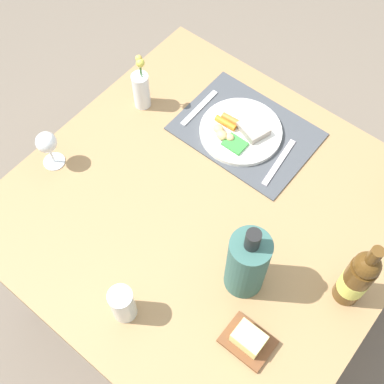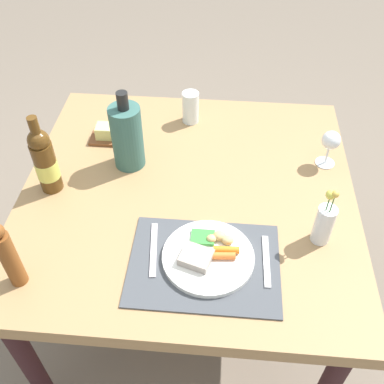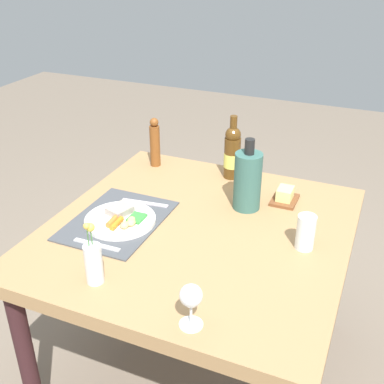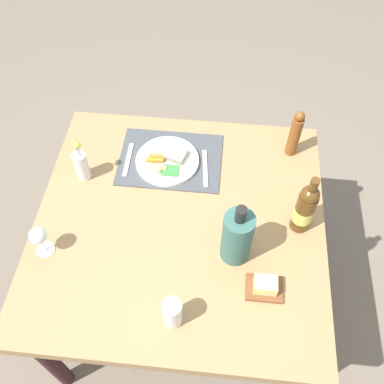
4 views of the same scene
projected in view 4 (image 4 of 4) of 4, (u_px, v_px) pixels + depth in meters
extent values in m
plane|color=#746657|center=(183.00, 293.00, 2.27)|extent=(8.00, 8.00, 0.00)
cube|color=#A27B4F|center=(180.00, 224.00, 1.71)|extent=(1.12, 1.10, 0.05)
cylinder|color=#351B1D|center=(285.00, 191.00, 2.24)|extent=(0.06, 0.06, 0.66)
cylinder|color=#351B1D|center=(101.00, 176.00, 2.30)|extent=(0.06, 0.06, 0.66)
cylinder|color=#351B1D|center=(49.00, 359.00, 1.75)|extent=(0.06, 0.06, 0.66)
cube|color=#45484D|center=(170.00, 159.00, 1.86)|extent=(0.44, 0.32, 0.01)
cylinder|color=white|center=(167.00, 161.00, 1.84)|extent=(0.27, 0.27, 0.02)
cube|color=#A09286|center=(176.00, 155.00, 1.83)|extent=(0.11, 0.10, 0.03)
cylinder|color=orange|center=(158.00, 156.00, 1.83)|extent=(0.08, 0.03, 0.02)
cylinder|color=orange|center=(155.00, 160.00, 1.82)|extent=(0.08, 0.02, 0.02)
ellipsoid|color=#D4B474|center=(164.00, 168.00, 1.80)|extent=(0.03, 0.03, 0.02)
ellipsoid|color=tan|center=(158.00, 169.00, 1.79)|extent=(0.04, 0.03, 0.03)
ellipsoid|color=tan|center=(153.00, 166.00, 1.80)|extent=(0.04, 0.03, 0.02)
cube|color=green|center=(170.00, 170.00, 1.79)|extent=(0.07, 0.06, 0.01)
cube|color=silver|center=(205.00, 168.00, 1.83)|extent=(0.04, 0.20, 0.00)
cube|color=silver|center=(128.00, 159.00, 1.85)|extent=(0.02, 0.18, 0.00)
cylinder|color=#366259|center=(237.00, 237.00, 1.51)|extent=(0.11, 0.11, 0.23)
cylinder|color=black|center=(241.00, 215.00, 1.39)|extent=(0.04, 0.04, 0.06)
cylinder|color=silver|center=(82.00, 166.00, 1.76)|extent=(0.06, 0.06, 0.13)
cylinder|color=#3F7233|center=(80.00, 159.00, 1.73)|extent=(0.00, 0.00, 0.20)
sphere|color=gold|center=(74.00, 142.00, 1.65)|extent=(0.02, 0.02, 0.02)
cylinder|color=#3F7233|center=(82.00, 161.00, 1.73)|extent=(0.00, 0.00, 0.20)
sphere|color=#D4CD4A|center=(77.00, 144.00, 1.65)|extent=(0.03, 0.03, 0.03)
cylinder|color=white|center=(46.00, 250.00, 1.61)|extent=(0.07, 0.07, 0.00)
cylinder|color=white|center=(43.00, 245.00, 1.58)|extent=(0.01, 0.01, 0.07)
sphere|color=white|center=(38.00, 236.00, 1.52)|extent=(0.07, 0.07, 0.07)
cylinder|color=#533513|center=(304.00, 212.00, 1.60)|extent=(0.07, 0.07, 0.19)
sphere|color=#533513|center=(310.00, 195.00, 1.51)|extent=(0.07, 0.07, 0.07)
cylinder|color=#533513|center=(313.00, 187.00, 1.47)|extent=(0.03, 0.03, 0.08)
cylinder|color=#DCDB5D|center=(303.00, 213.00, 1.60)|extent=(0.07, 0.07, 0.07)
cylinder|color=silver|center=(173.00, 313.00, 1.40)|extent=(0.07, 0.07, 0.13)
cylinder|color=#A6D6D7|center=(173.00, 316.00, 1.42)|extent=(0.06, 0.06, 0.07)
cube|color=brown|center=(264.00, 288.00, 1.51)|extent=(0.13, 0.10, 0.01)
cube|color=#E7E587|center=(265.00, 285.00, 1.49)|extent=(0.08, 0.06, 0.05)
cylinder|color=brown|center=(294.00, 137.00, 1.81)|extent=(0.05, 0.05, 0.20)
sphere|color=brown|center=(300.00, 116.00, 1.71)|extent=(0.04, 0.04, 0.04)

